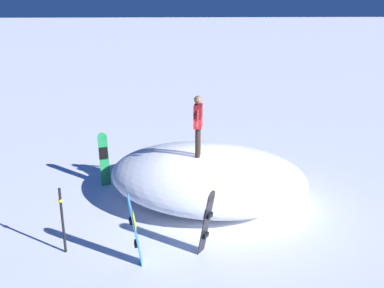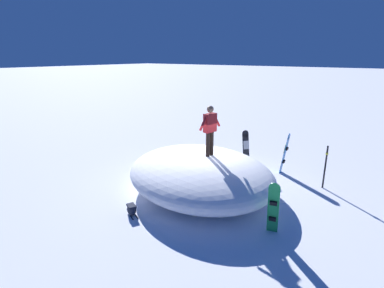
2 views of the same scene
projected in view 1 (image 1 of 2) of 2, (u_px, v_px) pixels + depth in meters
The scene contains 8 objects.
ground at pixel (213, 205), 12.68m from camera, with size 240.00×240.00×0.00m, color white.
snow_mound at pixel (207, 175), 13.02m from camera, with size 5.87×4.84×1.36m, color white.
snowboarder_standing at pixel (198, 122), 12.31m from camera, with size 1.06×0.29×1.76m.
snowboard_primary_upright at pixel (134, 228), 9.62m from camera, with size 0.30×0.28×1.73m.
snowboard_secondary_upright at pixel (104, 158), 13.94m from camera, with size 0.49×0.40×1.64m.
snowboard_tertiary_upright at pixel (207, 221), 10.00m from camera, with size 0.42×0.43×1.65m.
backpack_near at pixel (221, 159), 15.73m from camera, with size 0.42×0.60×0.33m.
trail_marker_pole at pixel (62, 219), 10.08m from camera, with size 0.10×0.10×1.63m.
Camera 1 is at (11.42, -1.16, 5.70)m, focal length 41.19 mm.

